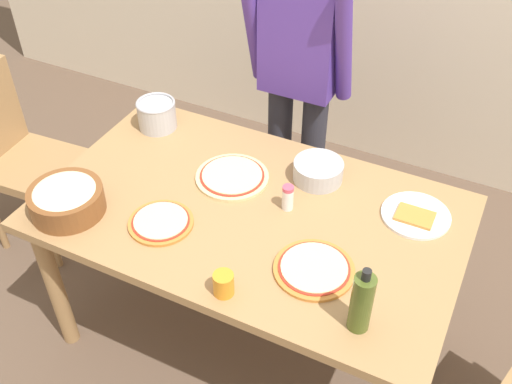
{
  "coord_description": "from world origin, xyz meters",
  "views": [
    {
      "loc": [
        0.76,
        -1.5,
        2.3
      ],
      "look_at": [
        0.0,
        0.05,
        0.81
      ],
      "focal_mm": 42.06,
      "sensor_mm": 36.0,
      "label": 1
    }
  ],
  "objects_px": {
    "plate_with_slice": "(416,215)",
    "olive_oil_bottle": "(362,302)",
    "person_cook": "(300,71)",
    "pizza_cooked_on_tray": "(161,222)",
    "dining_table": "(250,227)",
    "pizza_raw_on_board": "(232,176)",
    "pizza_second_cooked": "(314,269)",
    "cup_orange": "(224,284)",
    "mixing_bowl_steel": "(318,171)",
    "salt_shaker": "(288,198)",
    "steel_pot": "(157,114)",
    "popcorn_bowl": "(66,198)",
    "chair_wooden_left": "(16,152)"
  },
  "relations": [
    {
      "from": "pizza_second_cooked",
      "to": "cup_orange",
      "type": "distance_m",
      "value": 0.32
    },
    {
      "from": "olive_oil_bottle",
      "to": "cup_orange",
      "type": "relative_size",
      "value": 3.01
    },
    {
      "from": "person_cook",
      "to": "pizza_cooked_on_tray",
      "type": "distance_m",
      "value": 1.0
    },
    {
      "from": "popcorn_bowl",
      "to": "pizza_raw_on_board",
      "type": "bearing_deg",
      "value": 43.76
    },
    {
      "from": "popcorn_bowl",
      "to": "plate_with_slice",
      "type": "bearing_deg",
      "value": 24.68
    },
    {
      "from": "salt_shaker",
      "to": "popcorn_bowl",
      "type": "bearing_deg",
      "value": -152.76
    },
    {
      "from": "popcorn_bowl",
      "to": "steel_pot",
      "type": "bearing_deg",
      "value": 90.53
    },
    {
      "from": "dining_table",
      "to": "pizza_raw_on_board",
      "type": "height_order",
      "value": "pizza_raw_on_board"
    },
    {
      "from": "olive_oil_bottle",
      "to": "steel_pot",
      "type": "height_order",
      "value": "olive_oil_bottle"
    },
    {
      "from": "chair_wooden_left",
      "to": "olive_oil_bottle",
      "type": "xyz_separation_m",
      "value": [
        1.86,
        -0.41,
        0.33
      ]
    },
    {
      "from": "plate_with_slice",
      "to": "popcorn_bowl",
      "type": "xyz_separation_m",
      "value": [
        -1.19,
        -0.55,
        0.05
      ]
    },
    {
      "from": "pizza_cooked_on_tray",
      "to": "mixing_bowl_steel",
      "type": "bearing_deg",
      "value": 49.86
    },
    {
      "from": "pizza_cooked_on_tray",
      "to": "pizza_second_cooked",
      "type": "xyz_separation_m",
      "value": [
        0.6,
        0.04,
        0.0
      ]
    },
    {
      "from": "pizza_raw_on_board",
      "to": "steel_pot",
      "type": "bearing_deg",
      "value": 159.5
    },
    {
      "from": "dining_table",
      "to": "steel_pot",
      "type": "height_order",
      "value": "steel_pot"
    },
    {
      "from": "pizza_cooked_on_tray",
      "to": "person_cook",
      "type": "bearing_deg",
      "value": 82.09
    },
    {
      "from": "dining_table",
      "to": "steel_pot",
      "type": "bearing_deg",
      "value": 153.3
    },
    {
      "from": "cup_orange",
      "to": "salt_shaker",
      "type": "distance_m",
      "value": 0.47
    },
    {
      "from": "olive_oil_bottle",
      "to": "dining_table",
      "type": "bearing_deg",
      "value": 148.6
    },
    {
      "from": "person_cook",
      "to": "cup_orange",
      "type": "distance_m",
      "value": 1.19
    },
    {
      "from": "dining_table",
      "to": "salt_shaker",
      "type": "xyz_separation_m",
      "value": [
        0.12,
        0.07,
        0.14
      ]
    },
    {
      "from": "pizza_second_cooked",
      "to": "plate_with_slice",
      "type": "distance_m",
      "value": 0.48
    },
    {
      "from": "plate_with_slice",
      "to": "mixing_bowl_steel",
      "type": "bearing_deg",
      "value": 173.42
    },
    {
      "from": "salt_shaker",
      "to": "pizza_second_cooked",
      "type": "bearing_deg",
      "value": -49.88
    },
    {
      "from": "chair_wooden_left",
      "to": "pizza_second_cooked",
      "type": "xyz_separation_m",
      "value": [
        1.66,
        -0.26,
        0.23
      ]
    },
    {
      "from": "pizza_raw_on_board",
      "to": "pizza_cooked_on_tray",
      "type": "relative_size",
      "value": 1.22
    },
    {
      "from": "cup_orange",
      "to": "chair_wooden_left",
      "type": "bearing_deg",
      "value": 161.34
    },
    {
      "from": "pizza_second_cooked",
      "to": "popcorn_bowl",
      "type": "height_order",
      "value": "popcorn_bowl"
    },
    {
      "from": "pizza_raw_on_board",
      "to": "dining_table",
      "type": "bearing_deg",
      "value": -42.23
    },
    {
      "from": "mixing_bowl_steel",
      "to": "salt_shaker",
      "type": "bearing_deg",
      "value": -100.1
    },
    {
      "from": "chair_wooden_left",
      "to": "popcorn_bowl",
      "type": "xyz_separation_m",
      "value": [
        0.71,
        -0.39,
        0.28
      ]
    },
    {
      "from": "popcorn_bowl",
      "to": "salt_shaker",
      "type": "height_order",
      "value": "popcorn_bowl"
    },
    {
      "from": "chair_wooden_left",
      "to": "steel_pot",
      "type": "distance_m",
      "value": 0.79
    },
    {
      "from": "dining_table",
      "to": "chair_wooden_left",
      "type": "bearing_deg",
      "value": 176.46
    },
    {
      "from": "plate_with_slice",
      "to": "salt_shaker",
      "type": "bearing_deg",
      "value": -159.72
    },
    {
      "from": "dining_table",
      "to": "mixing_bowl_steel",
      "type": "height_order",
      "value": "mixing_bowl_steel"
    },
    {
      "from": "person_cook",
      "to": "olive_oil_bottle",
      "type": "distance_m",
      "value": 1.28
    },
    {
      "from": "olive_oil_bottle",
      "to": "plate_with_slice",
      "type": "bearing_deg",
      "value": 86.69
    },
    {
      "from": "pizza_second_cooked",
      "to": "mixing_bowl_steel",
      "type": "xyz_separation_m",
      "value": [
        -0.17,
        0.47,
        0.03
      ]
    },
    {
      "from": "mixing_bowl_steel",
      "to": "steel_pot",
      "type": "distance_m",
      "value": 0.78
    },
    {
      "from": "person_cook",
      "to": "pizza_cooked_on_tray",
      "type": "xyz_separation_m",
      "value": [
        -0.14,
        -0.97,
        -0.17
      ]
    },
    {
      "from": "person_cook",
      "to": "plate_with_slice",
      "type": "bearing_deg",
      "value": -36.4
    },
    {
      "from": "popcorn_bowl",
      "to": "mixing_bowl_steel",
      "type": "xyz_separation_m",
      "value": [
        0.78,
        0.6,
        -0.02
      ]
    },
    {
      "from": "steel_pot",
      "to": "salt_shaker",
      "type": "bearing_deg",
      "value": -17.96
    },
    {
      "from": "person_cook",
      "to": "pizza_raw_on_board",
      "type": "xyz_separation_m",
      "value": [
        -0.02,
        -0.62,
        -0.17
      ]
    },
    {
      "from": "plate_with_slice",
      "to": "olive_oil_bottle",
      "type": "bearing_deg",
      "value": -93.31
    },
    {
      "from": "steel_pot",
      "to": "plate_with_slice",
      "type": "bearing_deg",
      "value": -3.54
    },
    {
      "from": "mixing_bowl_steel",
      "to": "steel_pot",
      "type": "height_order",
      "value": "steel_pot"
    },
    {
      "from": "dining_table",
      "to": "pizza_second_cooked",
      "type": "height_order",
      "value": "pizza_second_cooked"
    },
    {
      "from": "pizza_second_cooked",
      "to": "salt_shaker",
      "type": "distance_m",
      "value": 0.33
    }
  ]
}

